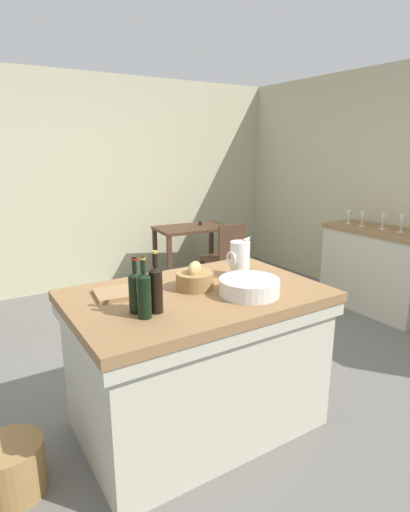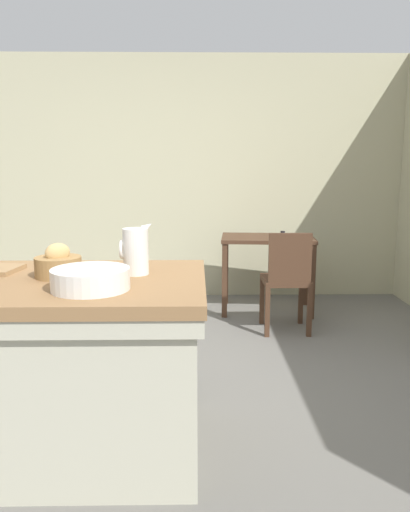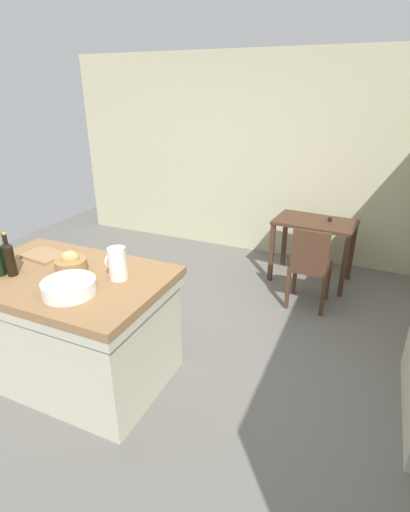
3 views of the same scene
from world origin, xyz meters
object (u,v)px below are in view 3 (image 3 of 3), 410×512
bread_basket (71,265)px  island_table (73,323)px  wine_bottle_amber (8,255)px  writing_desk (314,231)px  wash_bowl (69,287)px  wine_bottle_dark (10,258)px  wooden_chair (310,265)px  cutting_board (44,255)px  pitcher (118,263)px

bread_basket → island_table: bearing=-108.0°
bread_basket → wine_bottle_amber: 0.48m
island_table → writing_desk: size_ratio=1.59×
wash_bowl → wine_bottle_dark: bearing=175.2°
wash_bowl → wooden_chair: bearing=58.3°
wooden_chair → bread_basket: 2.35m
cutting_board → wine_bottle_amber: bearing=-98.1°
writing_desk → pitcher: size_ratio=3.40×
wooden_chair → pitcher: size_ratio=3.23×
writing_desk → wash_bowl: size_ratio=2.68×
wash_bowl → cutting_board: size_ratio=1.09×
island_table → wash_bowl: wash_bowl is taller
wash_bowl → bread_basket: (-0.21, 0.26, 0.01)m
wooden_chair → pitcher: pitcher is taller
island_table → wooden_chair: (1.49, 1.83, -0.00)m
wine_bottle_dark → writing_desk: bearing=56.5°
writing_desk → wine_bottle_dark: 3.20m
wash_bowl → wine_bottle_amber: (-0.66, 0.10, 0.07)m
bread_basket → wine_bottle_amber: wine_bottle_amber is taller
island_table → wash_bowl: bearing=-41.5°
wash_bowl → wine_bottle_dark: size_ratio=1.07×
wooden_chair → wash_bowl: (-1.26, -2.03, 0.47)m
writing_desk → wash_bowl: (-1.18, -2.69, 0.32)m
island_table → writing_desk: 2.86m
island_table → wooden_chair: island_table is taller
wash_bowl → bread_basket: bearing=129.2°
island_table → cutting_board: (-0.39, 0.19, 0.43)m
wooden_chair → island_table: bearing=-129.2°
wooden_chair → cutting_board: bearing=-138.9°
writing_desk → bread_basket: size_ratio=4.12×
wash_bowl → cutting_board: bearing=147.7°
pitcher → wooden_chair: bearing=57.6°
writing_desk → cutting_board: bearing=-128.1°
writing_desk → bread_basket: 2.82m
writing_desk → wine_bottle_dark: bearing=-123.5°
island_table → writing_desk: bearing=60.4°
island_table → wine_bottle_amber: bearing=-166.7°
pitcher → cutting_board: bearing=174.5°
island_table → wine_bottle_dark: bearing=-155.2°
cutting_board → writing_desk: bearing=51.9°
writing_desk → wash_bowl: wash_bowl is taller
writing_desk → bread_basket: bearing=-119.8°
wine_bottle_dark → wash_bowl: bearing=-4.8°
cutting_board → wine_bottle_dark: (0.05, -0.34, 0.12)m
island_table → wine_bottle_dark: size_ratio=4.55×
wine_bottle_dark → wine_bottle_amber: (-0.09, 0.06, -0.01)m
wash_bowl → wine_bottle_dark: 0.58m
writing_desk → wine_bottle_amber: (-1.84, -2.59, 0.39)m
wine_bottle_dark → cutting_board: bearing=97.8°
pitcher → cutting_board: 0.80m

